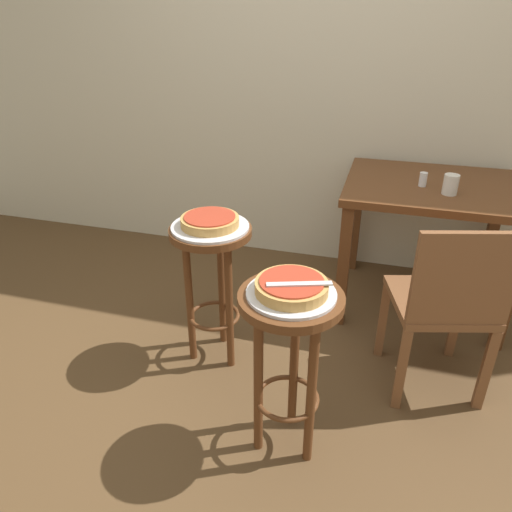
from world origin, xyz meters
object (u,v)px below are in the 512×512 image
stool_middle (212,265)px  dining_table (430,205)px  cup_near_edge (451,184)px  serving_plate_foreground (291,294)px  condiment_shaker (423,179)px  stool_foreground (289,339)px  pizza_middle (210,221)px  pizza_server_knife (299,284)px  serving_plate_middle (210,227)px  wooden_chair (446,303)px  pizza_foreground (292,287)px

stool_middle → dining_table: (0.97, 0.78, 0.11)m
cup_near_edge → serving_plate_foreground: bearing=-117.6°
cup_near_edge → condiment_shaker: bearing=145.8°
stool_foreground → serving_plate_foreground: 0.19m
pizza_middle → pizza_server_knife: (0.50, -0.46, 0.03)m
stool_middle → serving_plate_middle: (0.00, 0.00, 0.19)m
serving_plate_foreground → condiment_shaker: bearing=69.4°
condiment_shaker → wooden_chair: (0.13, -0.69, -0.31)m
pizza_foreground → pizza_middle: (-0.47, 0.44, 0.00)m
stool_middle → serving_plate_foreground: bearing=-43.7°
dining_table → pizza_foreground: bearing=-112.3°
serving_plate_middle → pizza_middle: pizza_middle is taller
dining_table → cup_near_edge: size_ratio=9.09×
wooden_chair → dining_table: bearing=95.0°
pizza_middle → dining_table: size_ratio=0.28×
serving_plate_foreground → stool_foreground: bearing=-153.4°
pizza_foreground → dining_table: (0.50, 1.23, -0.12)m
serving_plate_middle → pizza_server_knife: bearing=-43.2°
stool_middle → cup_near_edge: (1.03, 0.64, 0.28)m
stool_middle → cup_near_edge: cup_near_edge is taller
stool_foreground → serving_plate_foreground: (0.00, 0.00, 0.19)m
cup_near_edge → condiment_shaker: 0.15m
pizza_middle → serving_plate_middle: bearing=45.0°
pizza_middle → condiment_shaker: bearing=38.7°
stool_middle → pizza_middle: pizza_middle is taller
serving_plate_middle → pizza_middle: 0.03m
pizza_foreground → serving_plate_middle: size_ratio=0.72×
pizza_middle → condiment_shaker: 1.16m
stool_middle → wooden_chair: (1.03, 0.04, -0.05)m
pizza_middle → condiment_shaker: size_ratio=3.55×
cup_near_edge → wooden_chair: bearing=-89.9°
serving_plate_middle → pizza_middle: bearing=-135.0°
stool_foreground → pizza_foreground: (0.00, 0.00, 0.22)m
wooden_chair → pizza_foreground: bearing=-139.5°
pizza_foreground → stool_middle: 0.68m
wooden_chair → cup_near_edge: bearing=90.1°
dining_table → condiment_shaker: bearing=-138.2°
serving_plate_foreground → dining_table: 1.33m
wooden_chair → stool_foreground: bearing=-139.5°
serving_plate_foreground → serving_plate_middle: same height
stool_middle → pizza_server_knife: (0.50, -0.46, 0.25)m
stool_foreground → serving_plate_middle: (-0.47, 0.44, 0.19)m
serving_plate_middle → cup_near_edge: (1.03, 0.64, 0.08)m
pizza_middle → wooden_chair: wooden_chair is taller
stool_middle → pizza_middle: bearing=-135.0°
cup_near_edge → dining_table: bearing=114.2°
condiment_shaker → dining_table: bearing=41.8°
pizza_foreground → pizza_middle: same height
pizza_foreground → pizza_middle: bearing=136.3°
serving_plate_middle → pizza_server_knife: (0.50, -0.46, 0.06)m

